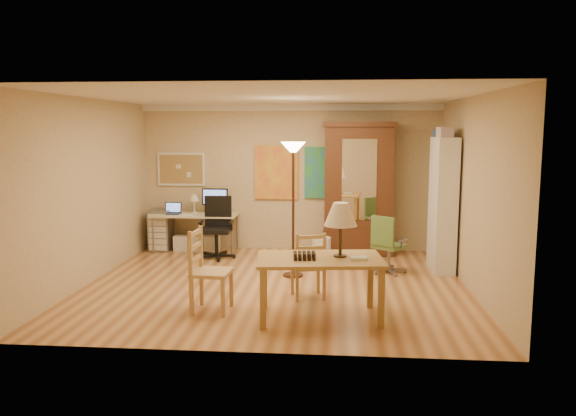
# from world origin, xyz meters

# --- Properties ---
(floor) EXTENTS (5.50, 5.50, 0.00)m
(floor) POSITION_xyz_m (0.00, 0.00, 0.00)
(floor) COLOR #925B34
(floor) RESTS_ON ground
(crown_molding) EXTENTS (5.50, 0.08, 0.12)m
(crown_molding) POSITION_xyz_m (0.00, 2.46, 2.64)
(crown_molding) COLOR white
(crown_molding) RESTS_ON floor
(corkboard) EXTENTS (0.90, 0.04, 0.62)m
(corkboard) POSITION_xyz_m (-2.05, 2.47, 1.50)
(corkboard) COLOR #997948
(corkboard) RESTS_ON floor
(art_panel_left) EXTENTS (0.80, 0.04, 1.00)m
(art_panel_left) POSITION_xyz_m (-0.25, 2.47, 1.45)
(art_panel_left) COLOR yellow
(art_panel_left) RESTS_ON floor
(art_panel_right) EXTENTS (0.75, 0.04, 0.95)m
(art_panel_right) POSITION_xyz_m (0.65, 2.47, 1.45)
(art_panel_right) COLOR teal
(art_panel_right) RESTS_ON floor
(dining_table) EXTENTS (1.56, 1.04, 1.39)m
(dining_table) POSITION_xyz_m (0.77, -1.35, 0.88)
(dining_table) COLOR brown
(dining_table) RESTS_ON floor
(ladder_chair_back) EXTENTS (0.51, 0.50, 0.91)m
(ladder_chair_back) POSITION_xyz_m (0.51, -0.60, 0.42)
(ladder_chair_back) COLOR #AC864E
(ladder_chair_back) RESTS_ON floor
(ladder_chair_left) EXTENTS (0.49, 0.51, 1.04)m
(ladder_chair_left) POSITION_xyz_m (-0.70, -1.23, 0.48)
(ladder_chair_left) COLOR #AC864E
(ladder_chair_left) RESTS_ON floor
(torchiere_lamp) EXTENTS (0.37, 0.37, 2.06)m
(torchiere_lamp) POSITION_xyz_m (0.21, 0.52, 1.65)
(torchiere_lamp) COLOR #3B2117
(torchiere_lamp) RESTS_ON floor
(computer_desk) EXTENTS (1.54, 0.67, 1.16)m
(computer_desk) POSITION_xyz_m (-1.68, 2.15, 0.43)
(computer_desk) COLOR #BBAC89
(computer_desk) RESTS_ON floor
(office_chair_black) EXTENTS (0.66, 0.66, 1.08)m
(office_chair_black) POSITION_xyz_m (-1.22, 1.64, 0.29)
(office_chair_black) COLOR black
(office_chair_black) RESTS_ON floor
(office_chair_green) EXTENTS (0.59, 0.59, 0.92)m
(office_chair_green) POSITION_xyz_m (1.68, 0.84, 0.25)
(office_chair_green) COLOR slate
(office_chair_green) RESTS_ON floor
(drawer_cart) EXTENTS (0.38, 0.46, 0.77)m
(drawer_cart) POSITION_xyz_m (-2.39, 2.19, 0.38)
(drawer_cart) COLOR slate
(drawer_cart) RESTS_ON floor
(armoire) EXTENTS (1.29, 0.61, 2.37)m
(armoire) POSITION_xyz_m (1.26, 2.24, 1.03)
(armoire) COLOR #35210E
(armoire) RESTS_ON floor
(bookshelf) EXTENTS (0.32, 0.85, 2.12)m
(bookshelf) POSITION_xyz_m (2.55, 1.12, 1.05)
(bookshelf) COLOR white
(bookshelf) RESTS_ON floor
(wastebin) EXTENTS (0.32, 0.32, 0.40)m
(wastebin) POSITION_xyz_m (0.62, 1.60, 0.20)
(wastebin) COLOR silver
(wastebin) RESTS_ON floor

